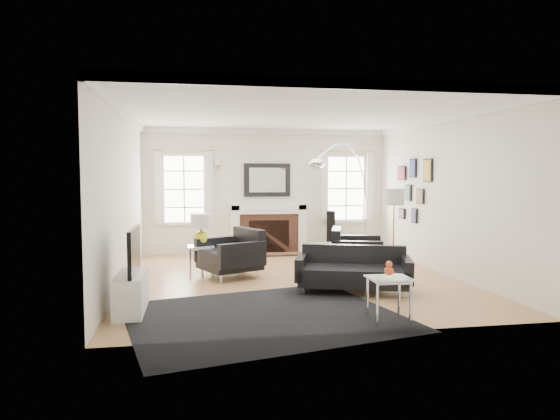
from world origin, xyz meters
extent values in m
plane|color=#AD7F48|center=(0.00, 0.00, 0.00)|extent=(6.00, 6.00, 0.00)
cube|color=silver|center=(0.00, 3.00, 1.40)|extent=(5.50, 0.04, 2.80)
cube|color=silver|center=(0.00, -3.00, 1.40)|extent=(5.50, 0.04, 2.80)
cube|color=silver|center=(-2.75, 0.00, 1.40)|extent=(0.04, 6.00, 2.80)
cube|color=silver|center=(2.75, 0.00, 1.40)|extent=(0.04, 6.00, 2.80)
cube|color=white|center=(0.00, 0.00, 2.80)|extent=(5.50, 6.00, 0.02)
cube|color=white|center=(0.00, 0.00, 2.74)|extent=(5.50, 6.00, 0.12)
cube|color=white|center=(-0.75, 2.80, 0.55)|extent=(0.18, 0.38, 1.10)
cube|color=white|center=(0.75, 2.80, 0.55)|extent=(0.18, 0.38, 1.10)
cube|color=white|center=(0.00, 2.80, 1.05)|extent=(1.70, 0.38, 0.12)
cube|color=white|center=(0.00, 2.80, 0.95)|extent=(1.50, 0.34, 0.10)
cube|color=brown|center=(0.00, 2.82, 0.45)|extent=(1.30, 0.30, 0.90)
cube|color=black|center=(0.00, 2.72, 0.38)|extent=(0.90, 0.10, 0.76)
cube|color=brown|center=(0.00, 2.55, 0.02)|extent=(1.70, 0.50, 0.04)
cube|color=black|center=(0.00, 2.96, 1.65)|extent=(1.05, 0.06, 0.75)
cube|color=white|center=(0.00, 2.92, 1.65)|extent=(0.82, 0.02, 0.55)
cube|color=white|center=(-1.85, 2.97, 1.45)|extent=(1.00, 0.05, 1.60)
cube|color=white|center=(-1.85, 2.94, 1.45)|extent=(0.84, 0.02, 1.44)
cube|color=white|center=(-2.40, 2.87, 1.50)|extent=(0.14, 0.05, 1.55)
cube|color=white|center=(-1.30, 2.87, 1.50)|extent=(0.14, 0.05, 1.55)
cube|color=white|center=(1.85, 2.97, 1.45)|extent=(1.00, 0.05, 1.60)
cube|color=white|center=(1.85, 2.94, 1.45)|extent=(0.84, 0.02, 1.44)
cube|color=white|center=(1.30, 2.87, 1.50)|extent=(0.14, 0.05, 1.55)
cube|color=white|center=(2.40, 2.87, 1.50)|extent=(0.14, 0.05, 1.55)
cube|color=black|center=(2.72, 0.60, 1.85)|extent=(0.03, 0.34, 0.44)
cube|color=#B69330|center=(2.70, 0.60, 1.85)|extent=(0.01, 0.29, 0.39)
cube|color=black|center=(2.72, 1.25, 1.90)|extent=(0.03, 0.28, 0.38)
cube|color=#32418A|center=(2.70, 1.25, 1.90)|extent=(0.01, 0.23, 0.33)
cube|color=black|center=(2.72, 1.80, 1.80)|extent=(0.03, 0.40, 0.30)
cube|color=#AB3447|center=(2.70, 1.80, 1.80)|extent=(0.01, 0.35, 0.25)
cube|color=black|center=(2.72, 0.90, 1.35)|extent=(0.03, 0.30, 0.30)
cube|color=olive|center=(2.70, 0.90, 1.35)|extent=(0.01, 0.25, 0.25)
cube|color=black|center=(2.72, 1.45, 1.40)|extent=(0.03, 0.26, 0.34)
cube|color=#487860|center=(2.70, 1.45, 1.40)|extent=(0.01, 0.21, 0.29)
cube|color=black|center=(2.72, 2.00, 1.35)|extent=(0.03, 0.32, 0.24)
cube|color=#C0C454|center=(2.70, 2.00, 1.35)|extent=(0.01, 0.27, 0.19)
cube|color=black|center=(2.72, 1.15, 0.95)|extent=(0.03, 0.24, 0.30)
cube|color=#453870|center=(2.70, 1.15, 0.95)|extent=(0.01, 0.19, 0.25)
cube|color=black|center=(2.72, 1.75, 0.95)|extent=(0.03, 0.28, 0.22)
cube|color=#905463|center=(2.70, 1.75, 0.95)|extent=(0.01, 0.23, 0.17)
cube|color=white|center=(-2.45, -1.70, 0.25)|extent=(0.35, 1.00, 0.50)
cube|color=black|center=(-2.40, -1.70, 0.80)|extent=(0.05, 1.00, 0.58)
cube|color=black|center=(-0.81, -2.20, 0.01)|extent=(3.75, 3.34, 0.01)
cube|color=black|center=(0.71, -1.11, 0.25)|extent=(1.76, 1.22, 0.27)
cube|color=black|center=(0.82, -0.78, 0.45)|extent=(1.57, 0.62, 0.45)
cube|color=black|center=(-0.04, -0.86, 0.36)|extent=(0.36, 0.76, 0.34)
cube|color=black|center=(1.46, -1.35, 0.36)|extent=(0.36, 0.76, 0.34)
cube|color=black|center=(-1.05, 0.33, 0.31)|extent=(1.16, 1.16, 0.33)
cube|color=black|center=(-0.69, 0.50, 0.55)|extent=(0.51, 0.86, 0.55)
cube|color=black|center=(-1.23, 0.73, 0.44)|extent=(0.85, 0.49, 0.42)
cube|color=black|center=(-0.86, -0.06, 0.44)|extent=(0.85, 0.49, 0.42)
cube|color=black|center=(1.27, 0.35, 0.30)|extent=(1.07, 1.07, 0.32)
cube|color=black|center=(0.91, 0.47, 0.53)|extent=(0.40, 0.85, 0.53)
cube|color=black|center=(1.14, -0.05, 0.42)|extent=(0.85, 0.38, 0.40)
cube|color=black|center=(1.40, 0.76, 0.42)|extent=(0.85, 0.38, 0.40)
cube|color=silver|center=(1.01, 0.97, 0.41)|extent=(0.93, 0.93, 0.02)
cylinder|color=silver|center=(0.59, 0.55, 0.21)|extent=(0.04, 0.04, 0.42)
cylinder|color=silver|center=(1.44, 0.55, 0.21)|extent=(0.04, 0.04, 0.42)
cylinder|color=silver|center=(0.59, 1.40, 0.21)|extent=(0.04, 0.04, 0.42)
cylinder|color=silver|center=(1.44, 1.40, 0.21)|extent=(0.04, 0.04, 0.42)
cube|color=silver|center=(-1.53, 0.65, 0.50)|extent=(0.46, 0.46, 0.02)
cylinder|color=silver|center=(-1.72, 0.46, 0.26)|extent=(0.04, 0.04, 0.51)
cylinder|color=silver|center=(-1.34, 0.46, 0.26)|extent=(0.04, 0.04, 0.51)
cylinder|color=silver|center=(-1.72, 0.84, 0.26)|extent=(0.04, 0.04, 0.51)
cylinder|color=silver|center=(-1.34, 0.84, 0.26)|extent=(0.04, 0.04, 0.51)
cube|color=silver|center=(0.64, -2.65, 0.53)|extent=(0.49, 0.41, 0.02)
cylinder|color=silver|center=(0.44, -2.82, 0.27)|extent=(0.04, 0.04, 0.54)
cylinder|color=silver|center=(0.85, -2.82, 0.27)|extent=(0.04, 0.04, 0.54)
cylinder|color=silver|center=(0.44, -2.48, 0.27)|extent=(0.04, 0.04, 0.54)
cylinder|color=silver|center=(0.85, -2.48, 0.27)|extent=(0.04, 0.04, 0.54)
sphere|color=yellow|center=(-1.53, 0.65, 0.64)|extent=(0.27, 0.27, 0.27)
cylinder|color=yellow|center=(-1.53, 0.65, 0.78)|extent=(0.04, 0.04, 0.11)
cylinder|color=white|center=(-1.53, 0.65, 0.95)|extent=(0.35, 0.35, 0.25)
sphere|color=#DC471C|center=(0.64, -2.65, 0.62)|extent=(0.11, 0.11, 0.11)
sphere|color=#DC471C|center=(0.64, -2.65, 0.70)|extent=(0.08, 0.08, 0.08)
cube|color=silver|center=(2.20, 2.55, 0.11)|extent=(0.26, 0.42, 0.21)
ellipsoid|color=silver|center=(0.73, 1.29, 2.00)|extent=(0.36, 0.36, 0.21)
cylinder|color=#BB9241|center=(1.41, -0.94, 0.01)|extent=(0.20, 0.20, 0.03)
cylinder|color=#BB9241|center=(1.41, -0.94, 0.69)|extent=(0.02, 0.02, 1.37)
cylinder|color=white|center=(1.41, -0.94, 1.42)|extent=(0.31, 0.31, 0.26)
cube|color=black|center=(1.41, 2.65, 0.48)|extent=(0.24, 0.24, 0.95)
camera|label=1|loc=(-1.64, -8.22, 1.76)|focal=32.00mm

